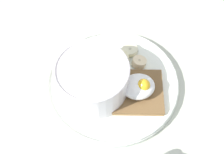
% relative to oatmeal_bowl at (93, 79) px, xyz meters
% --- Properties ---
extents(ground_plane, '(1.20, 1.20, 0.02)m').
position_rel_oatmeal_bowl_xyz_m(ground_plane, '(-0.04, -0.01, -0.05)').
color(ground_plane, beige).
rests_on(ground_plane, ground).
extents(plate, '(0.26, 0.26, 0.02)m').
position_rel_oatmeal_bowl_xyz_m(plate, '(-0.04, -0.01, -0.04)').
color(plate, white).
rests_on(plate, ground_plane).
extents(oatmeal_bowl, '(0.14, 0.14, 0.07)m').
position_rel_oatmeal_bowl_xyz_m(oatmeal_bowl, '(0.00, 0.00, 0.00)').
color(oatmeal_bowl, white).
rests_on(oatmeal_bowl, plate).
extents(toast_slice, '(0.11, 0.11, 0.01)m').
position_rel_oatmeal_bowl_xyz_m(toast_slice, '(-0.08, 0.03, -0.03)').
color(toast_slice, brown).
rests_on(toast_slice, plate).
extents(poached_egg, '(0.06, 0.05, 0.04)m').
position_rel_oatmeal_bowl_xyz_m(poached_egg, '(-0.08, 0.03, -0.01)').
color(poached_egg, white).
rests_on(poached_egg, toast_slice).
extents(banana_slice_front, '(0.05, 0.05, 0.02)m').
position_rel_oatmeal_bowl_xyz_m(banana_slice_front, '(-0.07, -0.06, -0.03)').
color(banana_slice_front, beige).
rests_on(banana_slice_front, plate).
extents(banana_slice_left, '(0.04, 0.04, 0.02)m').
position_rel_oatmeal_bowl_xyz_m(banana_slice_left, '(-0.10, -0.04, -0.03)').
color(banana_slice_left, beige).
rests_on(banana_slice_left, plate).
extents(banana_slice_back, '(0.05, 0.05, 0.01)m').
position_rel_oatmeal_bowl_xyz_m(banana_slice_back, '(-0.09, -0.07, -0.03)').
color(banana_slice_back, beige).
rests_on(banana_slice_back, plate).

